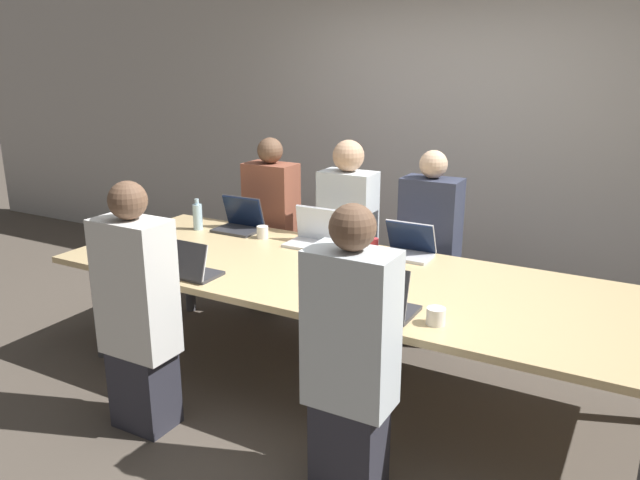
% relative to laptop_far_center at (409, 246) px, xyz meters
% --- Properties ---
extents(ground_plane, '(24.00, 24.00, 0.00)m').
position_rel_laptop_far_center_xyz_m(ground_plane, '(-0.17, -0.50, -0.81)').
color(ground_plane, brown).
extents(curtain_wall, '(12.00, 0.06, 2.80)m').
position_rel_laptop_far_center_xyz_m(curtain_wall, '(-0.17, 1.43, 0.59)').
color(curtain_wall, '#BCB7B2').
rests_on(curtain_wall, ground_plane).
extents(conference_table, '(3.69, 1.28, 0.74)m').
position_rel_laptop_far_center_xyz_m(conference_table, '(-0.17, -0.50, -0.12)').
color(conference_table, '#D6B77F').
rests_on(conference_table, ground_plane).
extents(laptop_far_center, '(0.32, 0.24, 0.23)m').
position_rel_laptop_far_center_xyz_m(laptop_far_center, '(0.00, 0.00, 0.00)').
color(laptop_far_center, silver).
rests_on(laptop_far_center, conference_table).
extents(person_far_center, '(0.40, 0.24, 1.38)m').
position_rel_laptop_far_center_xyz_m(person_far_center, '(0.01, 0.37, -0.14)').
color(person_far_center, '#2D2D38').
rests_on(person_far_center, ground_plane).
extents(cup_far_center, '(0.08, 0.08, 0.08)m').
position_rel_laptop_far_center_xyz_m(cup_far_center, '(-0.26, 0.00, -0.03)').
color(cup_far_center, red).
rests_on(cup_far_center, conference_table).
extents(laptop_near_left, '(0.32, 0.23, 0.23)m').
position_rel_laptop_far_center_xyz_m(laptop_near_left, '(-0.98, -1.01, 0.00)').
color(laptop_near_left, '#333338').
rests_on(laptop_near_left, conference_table).
extents(person_near_left, '(0.40, 0.24, 1.39)m').
position_rel_laptop_far_center_xyz_m(person_near_left, '(-0.98, -1.43, -0.14)').
color(person_near_left, '#2D2D38').
rests_on(person_near_left, ground_plane).
extents(cup_near_left, '(0.09, 0.09, 0.08)m').
position_rel_laptop_far_center_xyz_m(cup_near_left, '(-1.25, -0.97, -0.03)').
color(cup_near_left, white).
rests_on(cup_near_left, conference_table).
extents(laptop_far_midleft, '(0.35, 0.25, 0.25)m').
position_rel_laptop_far_center_xyz_m(laptop_far_midleft, '(-0.65, -0.08, 0.01)').
color(laptop_far_midleft, silver).
rests_on(laptop_far_midleft, conference_table).
extents(person_far_midleft, '(0.40, 0.24, 1.42)m').
position_rel_laptop_far_center_xyz_m(person_far_midleft, '(-0.60, 0.32, -0.11)').
color(person_far_midleft, '#2D2D38').
rests_on(person_far_midleft, ground_plane).
extents(cup_far_midleft, '(0.07, 0.07, 0.08)m').
position_rel_laptop_far_center_xyz_m(cup_far_midleft, '(-0.39, -0.11, -0.03)').
color(cup_far_midleft, white).
rests_on(cup_far_midleft, conference_table).
extents(laptop_far_left, '(0.33, 0.25, 0.25)m').
position_rel_laptop_far_center_xyz_m(laptop_far_left, '(-1.32, -0.03, 0.01)').
color(laptop_far_left, '#333338').
rests_on(laptop_far_left, conference_table).
extents(person_far_left, '(0.40, 0.24, 1.39)m').
position_rel_laptop_far_center_xyz_m(person_far_left, '(-1.28, 0.34, -0.14)').
color(person_far_left, '#2D2D38').
rests_on(person_far_left, ground_plane).
extents(cup_far_left, '(0.08, 0.08, 0.09)m').
position_rel_laptop_far_center_xyz_m(cup_far_left, '(-1.06, -0.12, -0.02)').
color(cup_far_left, white).
rests_on(cup_far_left, conference_table).
extents(bottle_far_left, '(0.07, 0.07, 0.23)m').
position_rel_laptop_far_center_xyz_m(bottle_far_left, '(-1.61, -0.17, 0.03)').
color(bottle_far_left, '#ADD1E0').
rests_on(bottle_far_left, conference_table).
extents(laptop_near_midright, '(0.32, 0.27, 0.27)m').
position_rel_laptop_far_center_xyz_m(laptop_near_midright, '(0.23, -0.97, 0.01)').
color(laptop_near_midright, '#333338').
rests_on(laptop_near_midright, conference_table).
extents(person_near_midright, '(0.40, 0.24, 1.40)m').
position_rel_laptop_far_center_xyz_m(person_near_midright, '(0.25, -1.35, -0.13)').
color(person_near_midright, '#2D2D38').
rests_on(person_near_midright, ground_plane).
extents(cup_near_midright, '(0.09, 0.09, 0.08)m').
position_rel_laptop_far_center_xyz_m(cup_near_midright, '(0.51, -0.94, -0.02)').
color(cup_near_midright, white).
rests_on(cup_near_midright, conference_table).
extents(bottle_near_midright, '(0.06, 0.06, 0.23)m').
position_rel_laptop_far_center_xyz_m(bottle_near_midright, '(-0.01, -0.80, 0.03)').
color(bottle_near_midright, green).
rests_on(bottle_near_midright, conference_table).
extents(stapler, '(0.12, 0.15, 0.05)m').
position_rel_laptop_far_center_xyz_m(stapler, '(-0.26, -0.57, -0.04)').
color(stapler, black).
rests_on(stapler, conference_table).
extents(notebook, '(0.17, 0.14, 0.02)m').
position_rel_laptop_far_center_xyz_m(notebook, '(0.02, -0.44, -0.06)').
color(notebook, maroon).
rests_on(notebook, conference_table).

